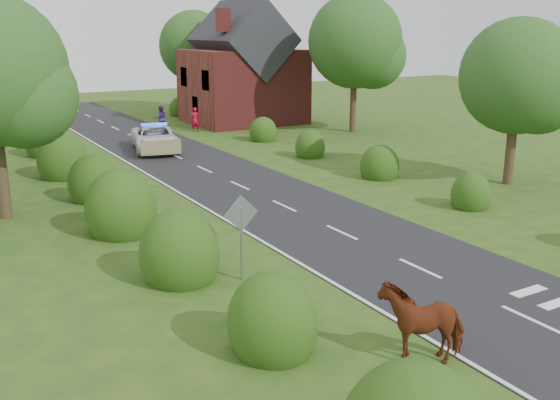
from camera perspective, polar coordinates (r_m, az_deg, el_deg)
ground at (r=19.40m, az=12.67°, el=-6.17°), size 120.00×120.00×0.00m
road at (r=31.48m, az=-6.19°, el=2.46°), size 6.00×70.00×0.02m
road_markings at (r=29.01m, az=-7.37°, el=1.33°), size 4.96×70.00×0.01m
hedgerow_left at (r=26.19m, az=-16.24°, el=0.94°), size 2.75×50.41×3.00m
hedgerow_right at (r=31.55m, az=7.69°, el=3.44°), size 2.10×45.78×2.10m
tree_right_a at (r=30.47m, az=21.35°, el=10.10°), size 5.33×5.20×7.56m
tree_right_b at (r=44.01m, az=7.31°, el=13.87°), size 6.56×6.40×9.40m
tree_right_c at (r=55.37m, az=-7.50°, el=13.54°), size 6.15×6.00×8.58m
road_sign at (r=17.64m, az=-3.55°, el=-2.31°), size 1.06×0.08×2.53m
house at (r=48.44m, az=-3.43°, el=11.55°), size 8.00×7.40×9.17m
cow at (r=14.27m, az=12.78°, el=-11.09°), size 2.33×1.79×1.47m
police_van at (r=37.82m, az=-11.36°, el=5.56°), size 3.59×5.80×1.64m
pedestrian_red at (r=44.52m, az=-7.80°, el=7.30°), size 0.65×0.46×1.71m
pedestrian_purple at (r=45.23m, az=-10.84°, el=7.34°), size 0.98×0.83×1.77m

